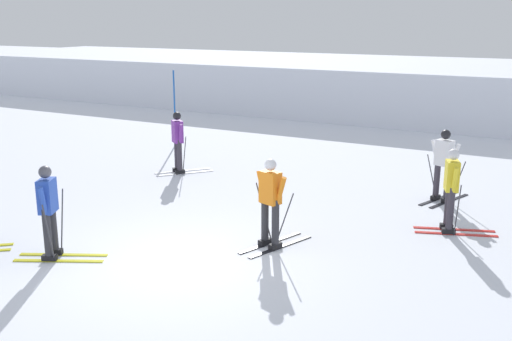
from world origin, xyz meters
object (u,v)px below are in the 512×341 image
at_px(skier_yellow, 451,188).
at_px(trail_marker_pole, 175,108).
at_px(skier_white, 444,163).
at_px(skier_purple, 178,141).
at_px(skier_blue, 49,210).
at_px(skier_orange, 271,201).

bearing_deg(skier_yellow, trail_marker_pole, 156.30).
xyz_separation_m(skier_white, skier_purple, (-6.95, -0.78, 0.00)).
distance_m(skier_blue, skier_orange, 3.95).
bearing_deg(trail_marker_pole, skier_blue, -66.83).
distance_m(skier_white, skier_purple, 6.99).
height_order(skier_yellow, skier_purple, same).
xyz_separation_m(skier_white, trail_marker_pole, (-9.29, 2.29, 0.34)).
height_order(skier_white, skier_orange, same).
bearing_deg(skier_yellow, skier_white, 105.44).
bearing_deg(trail_marker_pole, skier_orange, -43.70).
xyz_separation_m(skier_yellow, trail_marker_pole, (-9.85, 4.32, 0.34)).
bearing_deg(skier_purple, skier_orange, -37.92).
relative_size(skier_white, skier_purple, 1.00).
xyz_separation_m(skier_blue, trail_marker_pole, (-3.89, 9.09, 0.34)).
height_order(skier_white, skier_purple, same).
relative_size(skier_yellow, trail_marker_pole, 0.68).
relative_size(skier_blue, skier_orange, 1.00).
bearing_deg(skier_blue, skier_orange, 36.16).
height_order(skier_yellow, skier_blue, same).
height_order(skier_blue, skier_white, same).
bearing_deg(skier_yellow, skier_blue, -141.29).
bearing_deg(skier_blue, skier_purple, 104.48).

